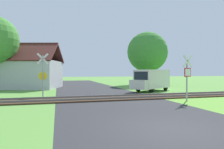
# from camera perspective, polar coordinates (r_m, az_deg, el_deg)

# --- Properties ---
(ground_plane) EXTENTS (160.00, 160.00, 0.00)m
(ground_plane) POSITION_cam_1_polar(r_m,az_deg,el_deg) (7.28, 16.52, -15.18)
(ground_plane) COLOR #5B933D
(road_asphalt) EXTENTS (7.65, 80.00, 0.01)m
(road_asphalt) POSITION_cam_1_polar(r_m,az_deg,el_deg) (8.99, 9.61, -12.08)
(road_asphalt) COLOR #2D2D30
(road_asphalt) RESTS_ON ground
(rail_track) EXTENTS (60.00, 2.60, 0.22)m
(rail_track) POSITION_cam_1_polar(r_m,az_deg,el_deg) (14.89, -0.84, -6.77)
(rail_track) COLOR #422D1E
(rail_track) RESTS_ON ground
(stop_sign_near) EXTENTS (0.86, 0.22, 3.20)m
(stop_sign_near) POSITION_cam_1_polar(r_m,az_deg,el_deg) (14.58, 20.68, -0.00)
(stop_sign_near) COLOR #9E9EA5
(stop_sign_near) RESTS_ON ground
(crossing_sign_far) EXTENTS (0.87, 0.19, 3.46)m
(crossing_sign_far) POSITION_cam_1_polar(r_m,az_deg,el_deg) (16.10, -19.17, 0.39)
(crossing_sign_far) COLOR #9E9EA5
(crossing_sign_far) RESTS_ON ground
(house) EXTENTS (8.43, 7.82, 5.66)m
(house) POSITION_cam_1_polar(r_m,az_deg,el_deg) (26.85, -22.36, 0.36)
(house) COLOR #B7B7BC
(house) RESTS_ON ground
(tree_far) EXTENTS (6.33, 6.33, 8.34)m
(tree_far) POSITION_cam_1_polar(r_m,az_deg,el_deg) (32.21, 10.04, 6.33)
(tree_far) COLOR #513823
(tree_far) RESTS_ON ground
(mail_truck) EXTENTS (5.14, 4.15, 2.24)m
(mail_truck) POSITION_cam_1_polar(r_m,az_deg,el_deg) (21.23, 11.17, -1.36)
(mail_truck) COLOR silver
(mail_truck) RESTS_ON ground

